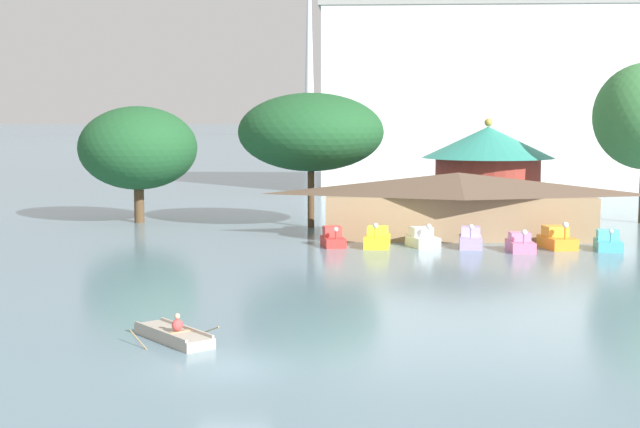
{
  "coord_description": "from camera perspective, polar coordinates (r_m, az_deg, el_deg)",
  "views": [
    {
      "loc": [
        4.56,
        -29.61,
        8.38
      ],
      "look_at": [
        2.11,
        16.52,
        3.44
      ],
      "focal_mm": 51.2,
      "sensor_mm": 36.0,
      "label": 1
    }
  ],
  "objects": [
    {
      "name": "ground_plane",
      "position": [
        31.11,
        -5.58,
        -9.55
      ],
      "size": [
        2000.0,
        2000.0,
        0.0
      ],
      "primitive_type": "plane",
      "color": "slate"
    },
    {
      "name": "rowboat_with_rower",
      "position": [
        34.95,
        -9.13,
        -7.48
      ],
      "size": [
        3.58,
        3.81,
        1.27
      ],
      "rotation": [
        0.0,
        0.0,
        2.3
      ],
      "color": "#ADA393",
      "rests_on": "ground"
    },
    {
      "name": "pedal_boat_red",
      "position": [
        59.17,
        0.81,
        -1.55
      ],
      "size": [
        1.8,
        2.53,
        1.38
      ],
      "rotation": [
        0.0,
        0.0,
        -1.34
      ],
      "color": "red",
      "rests_on": "ground"
    },
    {
      "name": "pedal_boat_yellow",
      "position": [
        58.85,
        3.6,
        -1.56
      ],
      "size": [
        1.78,
        2.77,
        1.71
      ],
      "rotation": [
        0.0,
        0.0,
        -1.68
      ],
      "color": "yellow",
      "rests_on": "ground"
    },
    {
      "name": "pedal_boat_white",
      "position": [
        59.58,
        6.42,
        -1.54
      ],
      "size": [
        2.25,
        2.76,
        1.59
      ],
      "rotation": [
        0.0,
        0.0,
        -1.23
      ],
      "color": "white",
      "rests_on": "ground"
    },
    {
      "name": "pedal_boat_lavender",
      "position": [
        59.29,
        9.39,
        -1.58
      ],
      "size": [
        1.61,
        2.6,
        1.65
      ],
      "rotation": [
        0.0,
        0.0,
        -1.65
      ],
      "color": "#B299D8",
      "rests_on": "ground"
    },
    {
      "name": "pedal_boat_pink",
      "position": [
        58.36,
        12.41,
        -1.82
      ],
      "size": [
        1.59,
        2.5,
        1.5
      ],
      "rotation": [
        0.0,
        0.0,
        -1.51
      ],
      "color": "pink",
      "rests_on": "ground"
    },
    {
      "name": "pedal_boat_orange",
      "position": [
        60.29,
        14.59,
        -1.54
      ],
      "size": [
        2.21,
        3.15,
        1.83
      ],
      "rotation": [
        0.0,
        0.0,
        -1.35
      ],
      "color": "orange",
      "rests_on": "ground"
    },
    {
      "name": "pedal_boat_cyan",
      "position": [
        60.34,
        17.56,
        -1.69
      ],
      "size": [
        1.76,
        2.57,
        1.45
      ],
      "rotation": [
        0.0,
        0.0,
        -1.67
      ],
      "color": "#4CB7CC",
      "rests_on": "ground"
    },
    {
      "name": "boathouse",
      "position": [
        63.86,
        8.63,
        0.65
      ],
      "size": [
        19.63,
        5.98,
        4.54
      ],
      "color": "#9E7F5B",
      "rests_on": "ground"
    },
    {
      "name": "green_roof_pavilion",
      "position": [
        80.17,
        10.43,
        3.01
      ],
      "size": [
        11.37,
        11.37,
        8.24
      ],
      "color": "#993328",
      "rests_on": "ground"
    },
    {
      "name": "shoreline_tree_tall_left",
      "position": [
        73.54,
        -11.31,
        4.06
      ],
      "size": [
        9.33,
        9.33,
        9.21
      ],
      "color": "brown",
      "rests_on": "ground"
    },
    {
      "name": "shoreline_tree_mid",
      "position": [
        68.87,
        -0.57,
        5.14
      ],
      "size": [
        10.99,
        10.99,
        10.17
      ],
      "color": "brown",
      "rests_on": "ground"
    },
    {
      "name": "background_building_block",
      "position": [
        107.04,
        9.53,
        7.23
      ],
      "size": [
        34.87,
        15.41,
        21.25
      ],
      "color": "silver",
      "rests_on": "ground"
    },
    {
      "name": "distant_broadcast_tower",
      "position": [
        393.22,
        -0.68,
        12.04
      ],
      "size": [
        6.72,
        6.72,
        120.42
      ],
      "color": "silver",
      "rests_on": "ground"
    }
  ]
}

